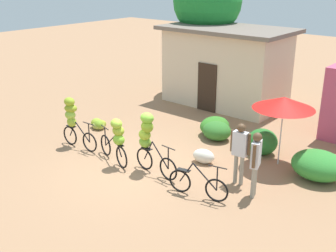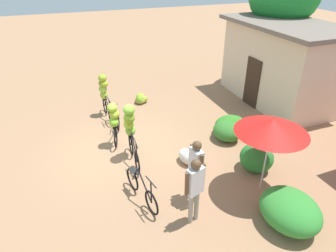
% 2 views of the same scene
% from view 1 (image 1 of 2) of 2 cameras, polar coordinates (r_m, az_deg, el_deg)
% --- Properties ---
extents(ground_plane, '(60.00, 60.00, 0.00)m').
position_cam_1_polar(ground_plane, '(12.66, -4.48, -5.67)').
color(ground_plane, '#9E7453').
extents(building_low, '(5.44, 3.18, 3.32)m').
position_cam_1_polar(building_low, '(18.36, 7.83, 8.06)').
color(building_low, beige).
rests_on(building_low, ground).
extents(tree_behind_building, '(3.12, 3.12, 5.80)m').
position_cam_1_polar(tree_behind_building, '(19.86, 5.36, 16.52)').
color(tree_behind_building, brown).
rests_on(tree_behind_building, ground).
extents(hedge_bush_front_left, '(0.99, 1.15, 0.66)m').
position_cam_1_polar(hedge_bush_front_left, '(15.06, 6.35, -0.01)').
color(hedge_bush_front_left, '#347C26').
rests_on(hedge_bush_front_left, ground).
extents(hedge_bush_front_right, '(1.02, 0.93, 0.64)m').
position_cam_1_polar(hedge_bush_front_right, '(14.64, 6.63, -0.65)').
color(hedge_bush_front_right, '#33742B').
rests_on(hedge_bush_front_right, ground).
extents(hedge_bush_mid, '(0.97, 0.97, 0.83)m').
position_cam_1_polar(hedge_bush_mid, '(13.73, 12.65, -2.09)').
color(hedge_bush_mid, '#28742C').
rests_on(hedge_bush_mid, ground).
extents(hedge_bush_by_door, '(1.50, 1.31, 0.82)m').
position_cam_1_polar(hedge_bush_by_door, '(12.57, 19.68, -5.03)').
color(hedge_bush_by_door, '#328832').
rests_on(hedge_bush_by_door, ground).
extents(market_umbrella, '(1.82, 1.82, 2.13)m').
position_cam_1_polar(market_umbrella, '(12.61, 15.44, 3.04)').
color(market_umbrella, beige).
rests_on(market_umbrella, ground).
extents(bicycle_leftmost, '(1.62, 0.46, 1.68)m').
position_cam_1_polar(bicycle_leftmost, '(14.11, -12.78, 1.06)').
color(bicycle_leftmost, black).
rests_on(bicycle_leftmost, ground).
extents(bicycle_near_pile, '(1.71, 0.64, 1.50)m').
position_cam_1_polar(bicycle_near_pile, '(12.57, -7.00, -1.52)').
color(bicycle_near_pile, black).
rests_on(bicycle_near_pile, ground).
extents(bicycle_center_loaded, '(1.64, 0.46, 1.80)m').
position_cam_1_polar(bicycle_center_loaded, '(12.00, -2.68, -1.55)').
color(bicycle_center_loaded, black).
rests_on(bicycle_center_loaded, ground).
extents(bicycle_by_shop, '(1.66, 0.38, 0.99)m').
position_cam_1_polar(bicycle_by_shop, '(10.98, 4.09, -7.91)').
color(bicycle_by_shop, black).
rests_on(bicycle_by_shop, ground).
extents(banana_pile_on_ground, '(0.73, 0.70, 0.36)m').
position_cam_1_polar(banana_pile_on_ground, '(15.82, -9.41, 0.22)').
color(banana_pile_on_ground, olive).
rests_on(banana_pile_on_ground, ground).
extents(produce_sack, '(0.76, 0.55, 0.44)m').
position_cam_1_polar(produce_sack, '(12.89, 4.86, -4.10)').
color(produce_sack, silver).
rests_on(produce_sack, ground).
extents(person_vendor, '(0.31, 0.56, 1.78)m').
position_cam_1_polar(person_vendor, '(10.88, 11.82, -4.23)').
color(person_vendor, gray).
rests_on(person_vendor, ground).
extents(person_bystander, '(0.58, 0.23, 1.77)m').
position_cam_1_polar(person_bystander, '(11.45, 9.74, -2.86)').
color(person_bystander, gray).
rests_on(person_bystander, ground).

